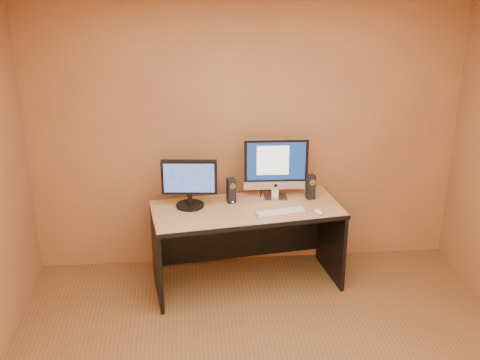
{
  "coord_description": "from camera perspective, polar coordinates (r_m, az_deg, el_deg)",
  "views": [
    {
      "loc": [
        -0.53,
        -3.3,
        2.92
      ],
      "look_at": [
        -0.11,
        1.4,
        1.07
      ],
      "focal_mm": 45.0,
      "sensor_mm": 36.0,
      "label": 1
    }
  ],
  "objects": [
    {
      "name": "speaker_right",
      "position": [
        5.49,
        6.72,
        -0.65
      ],
      "size": [
        0.08,
        0.09,
        0.23
      ],
      "primitive_type": null,
      "rotation": [
        0.0,
        0.0,
        0.17
      ],
      "color": "black",
      "rests_on": "desk"
    },
    {
      "name": "cable_b",
      "position": [
        5.6,
        2.03,
        -1.24
      ],
      "size": [
        0.05,
        0.18,
        0.01
      ],
      "primitive_type": "cylinder",
      "rotation": [
        1.57,
        0.0,
        -0.21
      ],
      "color": "black",
      "rests_on": "desk"
    },
    {
      "name": "speaker_left",
      "position": [
        5.37,
        -0.84,
        -1.01
      ],
      "size": [
        0.09,
        0.09,
        0.23
      ],
      "primitive_type": null,
      "rotation": [
        0.0,
        0.0,
        0.28
      ],
      "color": "black",
      "rests_on": "desk"
    },
    {
      "name": "mouse",
      "position": [
        5.22,
        7.43,
        -3.01
      ],
      "size": [
        0.09,
        0.12,
        0.04
      ],
      "primitive_type": "ellipsoid",
      "rotation": [
        0.0,
        0.0,
        0.33
      ],
      "color": "white",
      "rests_on": "desk"
    },
    {
      "name": "keyboard",
      "position": [
        5.21,
        3.9,
        -3.05
      ],
      "size": [
        0.46,
        0.21,
        0.02
      ],
      "primitive_type": "cube",
      "rotation": [
        0.0,
        0.0,
        0.2
      ],
      "color": "silver",
      "rests_on": "desk"
    },
    {
      "name": "walls",
      "position": [
        3.72,
        3.64,
        -4.53
      ],
      "size": [
        4.0,
        4.0,
        2.6
      ],
      "primitive_type": null,
      "color": "#9C6C3F",
      "rests_on": "ground"
    },
    {
      "name": "ceiling",
      "position": [
        3.36,
        4.18,
        15.82
      ],
      "size": [
        4.0,
        4.0,
        0.0
      ],
      "primitive_type": "plane",
      "color": "white",
      "rests_on": "walls"
    },
    {
      "name": "second_monitor",
      "position": [
        5.26,
        -4.82,
        -0.35
      ],
      "size": [
        0.52,
        0.29,
        0.43
      ],
      "primitive_type": null,
      "rotation": [
        0.0,
        0.0,
        -0.09
      ],
      "color": "black",
      "rests_on": "desk"
    },
    {
      "name": "cable_a",
      "position": [
        5.61,
        3.43,
        -1.26
      ],
      "size": [
        0.13,
        0.19,
        0.01
      ],
      "primitive_type": "cylinder",
      "rotation": [
        1.57,
        0.0,
        0.6
      ],
      "color": "black",
      "rests_on": "desk"
    },
    {
      "name": "imac",
      "position": [
        5.42,
        3.45,
        1.09
      ],
      "size": [
        0.6,
        0.24,
        0.57
      ],
      "primitive_type": null,
      "rotation": [
        0.0,
        0.0,
        -0.04
      ],
      "color": "#B7B8BC",
      "rests_on": "desk"
    },
    {
      "name": "desk",
      "position": [
        5.46,
        0.64,
        -6.34
      ],
      "size": [
        1.74,
        0.95,
        0.76
      ],
      "primitive_type": null,
      "rotation": [
        0.0,
        0.0,
        0.14
      ],
      "color": "tan",
      "rests_on": "ground"
    }
  ]
}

